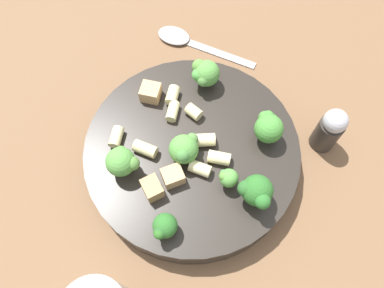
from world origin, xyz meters
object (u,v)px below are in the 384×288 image
at_px(broccoli_floret_2, 205,73).
at_px(chicken_chunk_1, 154,190).
at_px(rigatoni_1, 145,149).
at_px(rigatoni_2, 205,140).
at_px(broccoli_floret_0, 228,178).
at_px(broccoli_floret_6, 256,191).
at_px(rigatoni_7, 200,169).
at_px(broccoli_floret_4, 164,227).
at_px(rigatoni_4, 194,112).
at_px(broccoli_floret_1, 182,148).
at_px(rigatoni_3, 173,111).
at_px(chicken_chunk_0, 151,92).
at_px(pepper_shaker, 330,129).
at_px(spoon, 186,40).
at_px(rigatoni_5, 173,95).
at_px(pasta_bowl, 192,153).
at_px(chicken_chunk_2, 173,176).
at_px(broccoli_floret_3, 122,162).
at_px(rigatoni_6, 116,137).
at_px(rigatoni_0, 219,158).
at_px(broccoli_floret_5, 269,127).

height_order(broccoli_floret_2, chicken_chunk_1, broccoli_floret_2).
height_order(rigatoni_1, rigatoni_2, same).
distance_m(broccoli_floret_0, broccoli_floret_6, 0.04).
bearing_deg(rigatoni_7, broccoli_floret_4, 10.40).
xyz_separation_m(broccoli_floret_4, rigatoni_4, (-0.14, -0.07, -0.01)).
xyz_separation_m(broccoli_floret_1, rigatoni_3, (-0.04, -0.05, -0.01)).
relative_size(broccoli_floret_0, chicken_chunk_0, 1.23).
bearing_deg(chicken_chunk_1, rigatoni_2, 176.45).
xyz_separation_m(pepper_shaker, spoon, (-0.02, -0.26, -0.03)).
height_order(broccoli_floret_4, pepper_shaker, pepper_shaker).
bearing_deg(rigatoni_5, pasta_bowl, 58.53).
height_order(rigatoni_1, chicken_chunk_2, chicken_chunk_2).
xyz_separation_m(broccoli_floret_3, rigatoni_6, (-0.02, -0.04, -0.02)).
distance_m(rigatoni_1, chicken_chunk_1, 0.06).
relative_size(rigatoni_1, rigatoni_4, 1.44).
bearing_deg(broccoli_floret_3, rigatoni_4, 171.54).
relative_size(broccoli_floret_4, spoon, 0.20).
distance_m(broccoli_floret_2, rigatoni_6, 0.14).
distance_m(rigatoni_6, chicken_chunk_0, 0.08).
xyz_separation_m(rigatoni_0, spoon, (-0.15, -0.18, -0.04)).
height_order(broccoli_floret_5, chicken_chunk_1, broccoli_floret_5).
bearing_deg(broccoli_floret_4, chicken_chunk_2, -147.98).
distance_m(broccoli_floret_3, rigatoni_7, 0.09).
bearing_deg(chicken_chunk_0, rigatoni_2, 84.94).
bearing_deg(chicken_chunk_0, broccoli_floret_6, 80.57).
distance_m(broccoli_floret_2, rigatoni_1, 0.13).
bearing_deg(broccoli_floret_4, broccoli_floret_6, 149.42).
xyz_separation_m(broccoli_floret_5, rigatoni_7, (0.09, -0.04, -0.02)).
bearing_deg(spoon, rigatoni_4, 43.23).
xyz_separation_m(rigatoni_6, rigatoni_7, (-0.03, 0.11, 0.00)).
distance_m(rigatoni_3, chicken_chunk_0, 0.04).
xyz_separation_m(rigatoni_2, chicken_chunk_1, (0.09, -0.01, 0.00)).
xyz_separation_m(broccoli_floret_0, chicken_chunk_1, (0.06, -0.06, -0.01)).
relative_size(broccoli_floret_3, chicken_chunk_2, 1.77).
bearing_deg(pasta_bowl, broccoli_floret_6, 85.95).
bearing_deg(rigatoni_1, spoon, -154.08).
relative_size(chicken_chunk_0, chicken_chunk_2, 1.02).
height_order(rigatoni_5, spoon, rigatoni_5).
xyz_separation_m(broccoli_floret_0, broccoli_floret_6, (-0.00, 0.04, 0.01)).
bearing_deg(rigatoni_1, pepper_shaker, 136.77).
height_order(broccoli_floret_3, rigatoni_6, broccoli_floret_3).
xyz_separation_m(broccoli_floret_4, chicken_chunk_0, (-0.13, -0.13, -0.01)).
bearing_deg(chicken_chunk_2, rigatoni_7, 146.65).
distance_m(rigatoni_2, pepper_shaker, 0.17).
bearing_deg(rigatoni_5, broccoli_floret_5, 103.63).
height_order(rigatoni_1, chicken_chunk_1, chicken_chunk_1).
relative_size(pasta_bowl, spoon, 1.66).
relative_size(broccoli_floret_5, chicken_chunk_2, 1.76).
xyz_separation_m(rigatoni_4, chicken_chunk_2, (0.09, 0.04, 0.00)).
xyz_separation_m(rigatoni_4, rigatoni_6, (0.09, -0.05, -0.00)).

